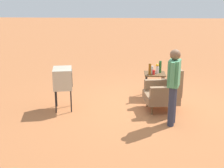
{
  "coord_description": "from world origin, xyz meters",
  "views": [
    {
      "loc": [
        7.14,
        -0.55,
        2.71
      ],
      "look_at": [
        0.18,
        -1.0,
        0.65
      ],
      "focal_mm": 48.78,
      "sensor_mm": 36.0,
      "label": 1
    }
  ],
  "objects_px": {
    "armchair": "(165,90)",
    "tv_on_stand": "(63,78)",
    "side_table": "(155,77)",
    "bottle_short_clear": "(152,70)",
    "flower_vase": "(157,68)",
    "bottle_wine_green": "(160,67)",
    "bottle_tall_amber": "(150,69)",
    "soda_can_red": "(154,72)",
    "person_standing": "(174,83)"
  },
  "relations": [
    {
      "from": "armchair",
      "to": "tv_on_stand",
      "type": "distance_m",
      "value": 2.48
    },
    {
      "from": "side_table",
      "to": "bottle_short_clear",
      "type": "xyz_separation_m",
      "value": [
        0.01,
        -0.08,
        0.2
      ]
    },
    {
      "from": "armchair",
      "to": "flower_vase",
      "type": "bearing_deg",
      "value": -172.95
    },
    {
      "from": "bottle_wine_green",
      "to": "bottle_tall_amber",
      "type": "bearing_deg",
      "value": -48.62
    },
    {
      "from": "armchair",
      "to": "side_table",
      "type": "bearing_deg",
      "value": -169.27
    },
    {
      "from": "bottle_short_clear",
      "to": "soda_can_red",
      "type": "xyz_separation_m",
      "value": [
        0.13,
        0.04,
        -0.04
      ]
    },
    {
      "from": "side_table",
      "to": "bottle_short_clear",
      "type": "bearing_deg",
      "value": -80.77
    },
    {
      "from": "tv_on_stand",
      "to": "bottle_wine_green",
      "type": "height_order",
      "value": "tv_on_stand"
    },
    {
      "from": "person_standing",
      "to": "tv_on_stand",
      "type": "bearing_deg",
      "value": -106.22
    },
    {
      "from": "side_table",
      "to": "armchair",
      "type": "bearing_deg",
      "value": 10.73
    },
    {
      "from": "armchair",
      "to": "flower_vase",
      "type": "distance_m",
      "value": 1.05
    },
    {
      "from": "tv_on_stand",
      "to": "flower_vase",
      "type": "height_order",
      "value": "tv_on_stand"
    },
    {
      "from": "person_standing",
      "to": "soda_can_red",
      "type": "bearing_deg",
      "value": -170.28
    },
    {
      "from": "side_table",
      "to": "bottle_wine_green",
      "type": "distance_m",
      "value": 0.31
    },
    {
      "from": "person_standing",
      "to": "bottle_wine_green",
      "type": "bearing_deg",
      "value": -176.89
    },
    {
      "from": "bottle_wine_green",
      "to": "person_standing",
      "type": "bearing_deg",
      "value": 3.11
    },
    {
      "from": "bottle_wine_green",
      "to": "bottle_short_clear",
      "type": "distance_m",
      "value": 0.25
    },
    {
      "from": "side_table",
      "to": "soda_can_red",
      "type": "distance_m",
      "value": 0.22
    },
    {
      "from": "side_table",
      "to": "tv_on_stand",
      "type": "relative_size",
      "value": 0.64
    },
    {
      "from": "person_standing",
      "to": "bottle_short_clear",
      "type": "height_order",
      "value": "person_standing"
    },
    {
      "from": "person_standing",
      "to": "bottle_tall_amber",
      "type": "distance_m",
      "value": 1.72
    },
    {
      "from": "person_standing",
      "to": "bottle_tall_amber",
      "type": "height_order",
      "value": "person_standing"
    },
    {
      "from": "person_standing",
      "to": "flower_vase",
      "type": "relative_size",
      "value": 6.19
    },
    {
      "from": "person_standing",
      "to": "soda_can_red",
      "type": "height_order",
      "value": "person_standing"
    },
    {
      "from": "bottle_tall_amber",
      "to": "bottle_short_clear",
      "type": "bearing_deg",
      "value": 154.9
    },
    {
      "from": "tv_on_stand",
      "to": "person_standing",
      "type": "bearing_deg",
      "value": 73.78
    },
    {
      "from": "side_table",
      "to": "person_standing",
      "type": "relative_size",
      "value": 0.4
    },
    {
      "from": "bottle_wine_green",
      "to": "soda_can_red",
      "type": "bearing_deg",
      "value": -38.73
    },
    {
      "from": "bottle_wine_green",
      "to": "bottle_short_clear",
      "type": "xyz_separation_m",
      "value": [
        0.11,
        -0.22,
        -0.06
      ]
    },
    {
      "from": "person_standing",
      "to": "flower_vase",
      "type": "height_order",
      "value": "person_standing"
    },
    {
      "from": "tv_on_stand",
      "to": "flower_vase",
      "type": "xyz_separation_m",
      "value": [
        -1.12,
        2.33,
        0.03
      ]
    },
    {
      "from": "bottle_wine_green",
      "to": "armchair",
      "type": "bearing_deg",
      "value": 2.25
    },
    {
      "from": "person_standing",
      "to": "bottle_tall_amber",
      "type": "relative_size",
      "value": 5.47
    },
    {
      "from": "bottle_short_clear",
      "to": "flower_vase",
      "type": "relative_size",
      "value": 0.75
    },
    {
      "from": "side_table",
      "to": "bottle_wine_green",
      "type": "relative_size",
      "value": 2.07
    },
    {
      "from": "side_table",
      "to": "flower_vase",
      "type": "xyz_separation_m",
      "value": [
        -0.01,
        0.06,
        0.25
      ]
    },
    {
      "from": "armchair",
      "to": "soda_can_red",
      "type": "distance_m",
      "value": 0.9
    },
    {
      "from": "bottle_wine_green",
      "to": "bottle_short_clear",
      "type": "relative_size",
      "value": 1.6
    },
    {
      "from": "armchair",
      "to": "bottle_wine_green",
      "type": "bearing_deg",
      "value": -177.75
    },
    {
      "from": "bottle_wine_green",
      "to": "soda_can_red",
      "type": "height_order",
      "value": "bottle_wine_green"
    },
    {
      "from": "armchair",
      "to": "flower_vase",
      "type": "xyz_separation_m",
      "value": [
        -1.0,
        -0.12,
        0.31
      ]
    },
    {
      "from": "tv_on_stand",
      "to": "bottle_wine_green",
      "type": "distance_m",
      "value": 2.7
    },
    {
      "from": "side_table",
      "to": "bottle_tall_amber",
      "type": "distance_m",
      "value": 0.33
    },
    {
      "from": "armchair",
      "to": "tv_on_stand",
      "type": "xyz_separation_m",
      "value": [
        0.12,
        -2.46,
        0.28
      ]
    },
    {
      "from": "armchair",
      "to": "soda_can_red",
      "type": "relative_size",
      "value": 8.69
    },
    {
      "from": "person_standing",
      "to": "bottle_tall_amber",
      "type": "bearing_deg",
      "value": -166.62
    },
    {
      "from": "armchair",
      "to": "bottle_short_clear",
      "type": "xyz_separation_m",
      "value": [
        -0.97,
        -0.26,
        0.26
      ]
    },
    {
      "from": "tv_on_stand",
      "to": "bottle_tall_amber",
      "type": "distance_m",
      "value": 2.32
    },
    {
      "from": "side_table",
      "to": "bottle_short_clear",
      "type": "distance_m",
      "value": 0.22
    },
    {
      "from": "person_standing",
      "to": "side_table",
      "type": "bearing_deg",
      "value": -172.29
    }
  ]
}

